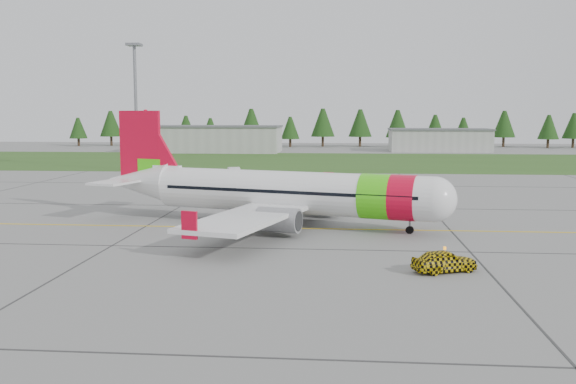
{
  "coord_description": "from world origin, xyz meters",
  "views": [
    {
      "loc": [
        1.31,
        -43.52,
        9.37
      ],
      "look_at": [
        -2.97,
        6.31,
        3.21
      ],
      "focal_mm": 40.0,
      "sensor_mm": 36.0,
      "label": 1
    }
  ],
  "objects": [
    {
      "name": "ground",
      "position": [
        0.0,
        0.0,
        0.0
      ],
      "size": [
        320.0,
        320.0,
        0.0
      ],
      "primitive_type": "plane",
      "color": "gray",
      "rests_on": "ground"
    },
    {
      "name": "aircraft",
      "position": [
        -3.71,
        9.53,
        2.77
      ],
      "size": [
        30.91,
        29.19,
        9.6
      ],
      "rotation": [
        0.0,
        0.0,
        -0.29
      ],
      "color": "white",
      "rests_on": "ground"
    },
    {
      "name": "follow_me_car",
      "position": [
        7.37,
        -5.66,
        1.97
      ],
      "size": [
        1.86,
        1.99,
        3.93
      ],
      "primitive_type": "imported",
      "rotation": [
        0.0,
        0.0,
        1.98
      ],
      "color": "yellow",
      "rests_on": "ground"
    },
    {
      "name": "service_van",
      "position": [
        -14.36,
        47.87,
        2.4
      ],
      "size": [
        2.06,
        1.99,
        4.79
      ],
      "primitive_type": "imported",
      "rotation": [
        0.0,
        0.0,
        0.29
      ],
      "color": "silver",
      "rests_on": "ground"
    },
    {
      "name": "grass_strip",
      "position": [
        0.0,
        82.0,
        0.01
      ],
      "size": [
        320.0,
        50.0,
        0.03
      ],
      "primitive_type": "cube",
      "color": "#30561E",
      "rests_on": "ground"
    },
    {
      "name": "taxi_guideline",
      "position": [
        0.0,
        8.0,
        0.01
      ],
      "size": [
        120.0,
        0.25,
        0.02
      ],
      "primitive_type": "cube",
      "color": "gold",
      "rests_on": "ground"
    },
    {
      "name": "hangar_west",
      "position": [
        -30.0,
        110.0,
        3.0
      ],
      "size": [
        32.0,
        14.0,
        6.0
      ],
      "primitive_type": "cube",
      "color": "#A8A8A3",
      "rests_on": "ground"
    },
    {
      "name": "hangar_east",
      "position": [
        25.0,
        118.0,
        2.6
      ],
      "size": [
        24.0,
        12.0,
        5.2
      ],
      "primitive_type": "cube",
      "color": "#A8A8A3",
      "rests_on": "ground"
    },
    {
      "name": "floodlight_mast",
      "position": [
        -32.0,
        58.0,
        10.0
      ],
      "size": [
        0.5,
        0.5,
        20.0
      ],
      "primitive_type": "cylinder",
      "color": "slate",
      "rests_on": "ground"
    },
    {
      "name": "treeline",
      "position": [
        0.0,
        138.0,
        5.0
      ],
      "size": [
        160.0,
        8.0,
        10.0
      ],
      "primitive_type": null,
      "color": "#1C3F14",
      "rests_on": "ground"
    }
  ]
}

